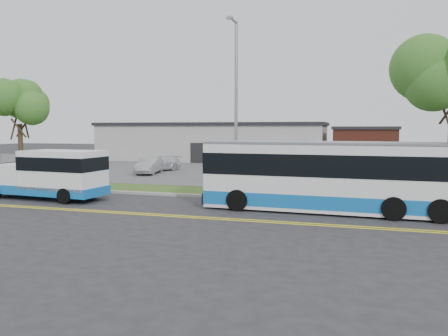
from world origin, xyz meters
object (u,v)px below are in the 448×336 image
(pedestrian, at_px, (80,170))
(parked_car_a, at_px, (149,165))
(tree_west, at_px, (19,107))
(transit_bus, at_px, (330,176))
(shuttle_bus, at_px, (53,173))
(streetlight_near, at_px, (236,101))
(parked_car_b, at_px, (157,164))

(pedestrian, distance_m, parked_car_a, 7.69)
(tree_west, xyz_separation_m, transit_bus, (20.35, -4.23, -3.54))
(shuttle_bus, height_order, parked_car_a, shuttle_bus)
(streetlight_near, xyz_separation_m, parked_car_b, (-9.58, 10.22, -4.52))
(tree_west, xyz_separation_m, pedestrian, (4.64, -0.11, -4.05))
(parked_car_b, bearing_deg, transit_bus, -12.79)
(shuttle_bus, bearing_deg, parked_car_b, 97.86)
(streetlight_near, height_order, parked_car_a, streetlight_near)
(pedestrian, xyz_separation_m, parked_car_b, (0.79, 9.86, -0.37))
(transit_bus, height_order, parked_car_a, transit_bus)
(tree_west, xyz_separation_m, shuttle_bus, (6.22, -4.82, -3.75))
(tree_west, relative_size, streetlight_near, 0.73)
(transit_bus, bearing_deg, tree_west, 170.22)
(shuttle_bus, distance_m, pedestrian, 4.98)
(parked_car_a, bearing_deg, pedestrian, -107.69)
(parked_car_a, bearing_deg, transit_bus, -47.92)
(streetlight_near, bearing_deg, tree_west, 178.20)
(streetlight_near, xyz_separation_m, pedestrian, (-10.36, 0.36, -4.16))
(parked_car_a, height_order, parked_car_b, parked_car_a)
(shuttle_bus, distance_m, parked_car_b, 14.61)
(tree_west, xyz_separation_m, streetlight_near, (15.00, -0.47, 0.11))
(tree_west, height_order, parked_car_a, tree_west)
(shuttle_bus, bearing_deg, pedestrian, 113.32)
(tree_west, xyz_separation_m, parked_car_b, (5.42, 9.75, -4.41))
(transit_bus, bearing_deg, parked_car_b, 138.84)
(transit_bus, xyz_separation_m, parked_car_a, (-14.57, 11.72, -0.83))
(pedestrian, bearing_deg, shuttle_bus, 112.05)
(transit_bus, distance_m, parked_car_b, 20.47)
(parked_car_a, distance_m, parked_car_b, 2.29)
(tree_west, relative_size, parked_car_a, 1.74)
(parked_car_b, bearing_deg, shuttle_bus, -56.53)
(tree_west, relative_size, pedestrian, 3.54)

